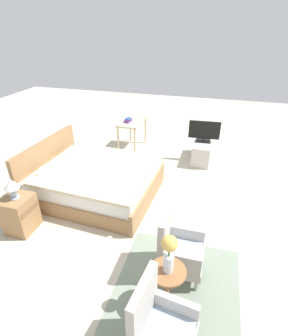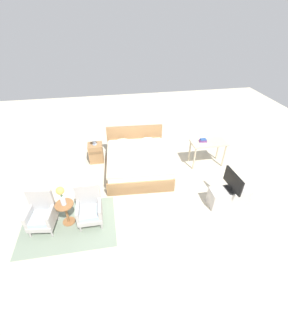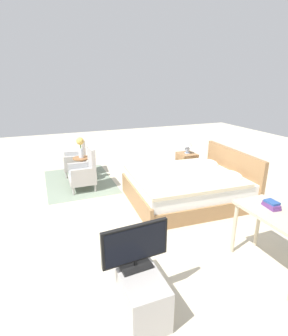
% 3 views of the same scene
% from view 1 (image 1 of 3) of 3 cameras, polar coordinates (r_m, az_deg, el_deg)
% --- Properties ---
extents(ground_plane, '(16.00, 16.00, 0.00)m').
position_cam_1_polar(ground_plane, '(4.79, -0.51, -7.91)').
color(ground_plane, beige).
extents(floor_rug, '(2.10, 1.50, 0.01)m').
position_cam_1_polar(floor_rug, '(3.46, 6.39, -27.63)').
color(floor_rug, gray).
rests_on(floor_rug, ground_plane).
extents(bed, '(1.91, 2.25, 0.96)m').
position_cam_1_polar(bed, '(5.00, -10.86, -2.59)').
color(bed, '#997047').
rests_on(bed, ground_plane).
extents(armchair_by_window_left, '(0.61, 0.61, 0.92)m').
position_cam_1_polar(armchair_by_window_left, '(2.88, 3.44, -31.49)').
color(armchair_by_window_left, '#ADA8A3').
rests_on(armchair_by_window_left, floor_rug).
extents(armchair_by_window_right, '(0.54, 0.54, 0.92)m').
position_cam_1_polar(armchair_by_window_right, '(3.49, 7.29, -17.08)').
color(armchair_by_window_right, '#ADA8A3').
rests_on(armchair_by_window_right, floor_rug).
extents(side_table, '(0.40, 0.40, 0.58)m').
position_cam_1_polar(side_table, '(3.17, 5.03, -23.78)').
color(side_table, '#936038').
rests_on(side_table, ground_plane).
extents(flower_vase, '(0.17, 0.17, 0.48)m').
position_cam_1_polar(flower_vase, '(2.78, 5.50, -17.48)').
color(flower_vase, silver).
rests_on(flower_vase, side_table).
extents(nightstand, '(0.44, 0.41, 0.60)m').
position_cam_1_polar(nightstand, '(4.53, -25.40, -9.00)').
color(nightstand, '#997047').
rests_on(nightstand, ground_plane).
extents(table_lamp, '(0.22, 0.22, 0.33)m').
position_cam_1_polar(table_lamp, '(4.26, -26.85, -3.51)').
color(table_lamp, '#9EADC6').
rests_on(table_lamp, nightstand).
extents(tv_stand, '(0.96, 0.40, 0.47)m').
position_cam_1_polar(tv_stand, '(6.35, 12.49, 3.74)').
color(tv_stand, '#B7B2AD').
rests_on(tv_stand, ground_plane).
extents(tv_flatscreen, '(0.22, 0.70, 0.49)m').
position_cam_1_polar(tv_flatscreen, '(6.16, 12.97, 7.80)').
color(tv_flatscreen, black).
rests_on(tv_flatscreen, tv_stand).
extents(vanity_desk, '(1.04, 0.52, 0.78)m').
position_cam_1_polar(vanity_desk, '(6.60, -2.56, 9.45)').
color(vanity_desk, beige).
rests_on(vanity_desk, ground_plane).
extents(book_stack, '(0.23, 0.15, 0.09)m').
position_cam_1_polar(book_stack, '(6.41, -3.48, 10.35)').
color(book_stack, '#66387A').
rests_on(book_stack, vanity_desk).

